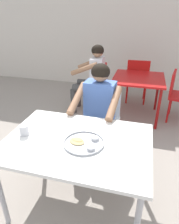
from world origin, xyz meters
TOP-DOWN VIEW (x-y plane):
  - ground_plane at (0.00, 0.00)m, footprint 12.00×12.00m
  - back_wall at (0.00, 3.48)m, footprint 12.00×0.12m
  - table_foreground at (-0.06, -0.04)m, footprint 1.22×0.87m
  - thali_tray at (0.01, -0.07)m, footprint 0.34×0.34m
  - drinking_cup at (-0.53, -0.08)m, footprint 0.08×0.08m
  - chair_foreground at (-0.03, 0.86)m, footprint 0.45×0.45m
  - diner_foreground at (-0.04, 0.64)m, footprint 0.52×0.57m
  - table_background_red at (0.35, 1.95)m, footprint 0.82×0.85m
  - chair_red_left at (-0.33, 2.01)m, footprint 0.45×0.44m
  - chair_red_right at (1.00, 2.00)m, footprint 0.50×0.50m
  - chair_red_far at (0.31, 2.55)m, footprint 0.45×0.41m
  - patron_background at (-0.45, 1.95)m, footprint 0.56×0.50m

SIDE VIEW (x-z plane):
  - ground_plane at x=0.00m, z-range -0.05..0.00m
  - chair_red_right at x=1.00m, z-range 0.08..0.90m
  - chair_red_left at x=-0.33m, z-range 0.07..0.93m
  - chair_foreground at x=-0.03m, z-range 0.07..0.94m
  - chair_red_far at x=0.31m, z-range 0.08..0.95m
  - table_background_red at x=0.35m, z-range 0.27..0.98m
  - table_foreground at x=-0.06m, z-range 0.30..1.03m
  - patron_background at x=-0.45m, z-range 0.12..1.32m
  - diner_foreground at x=-0.04m, z-range 0.12..1.32m
  - thali_tray at x=0.01m, z-range 0.73..0.76m
  - drinking_cup at x=-0.53m, z-range 0.74..0.83m
  - back_wall at x=0.00m, z-range 0.00..3.40m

